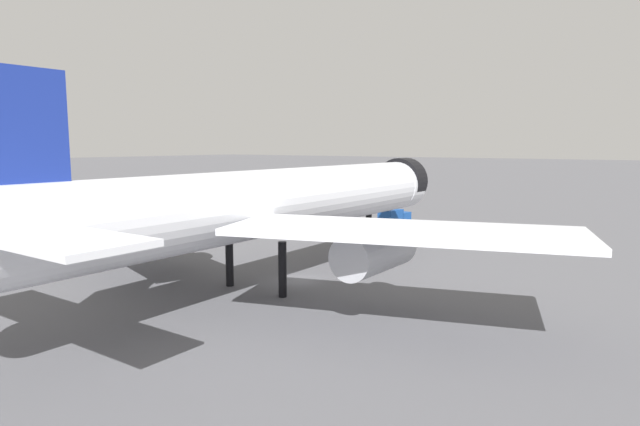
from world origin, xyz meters
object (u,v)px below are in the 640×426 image
object	(u,v)px
traffic_cone_near_nose	(144,232)
service_truck_front	(394,219)
baggage_cart_trailing	(52,240)
airliner_near_gate	(271,204)

from	to	relation	value
traffic_cone_near_nose	service_truck_front	bearing A→B (deg)	-47.24
service_truck_front	traffic_cone_near_nose	size ratio (longest dim) A/B	7.97
service_truck_front	baggage_cart_trailing	bearing A→B (deg)	149.22
airliner_near_gate	baggage_cart_trailing	distance (m)	33.44
airliner_near_gate	traffic_cone_near_nose	distance (m)	33.88
airliner_near_gate	baggage_cart_trailing	size ratio (longest dim) A/B	21.63
service_truck_front	traffic_cone_near_nose	bearing A→B (deg)	138.95
service_truck_front	baggage_cart_trailing	distance (m)	44.99
service_truck_front	traffic_cone_near_nose	xyz separation A→B (m)	(-23.86, 25.80, -1.23)
airliner_near_gate	service_truck_front	xyz separation A→B (m)	(34.15, 5.75, -5.63)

